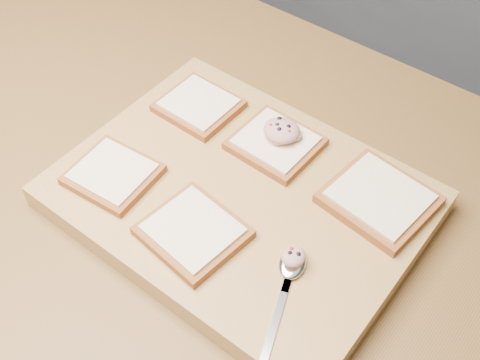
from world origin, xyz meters
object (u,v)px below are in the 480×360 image
object	(u,v)px
cutting_board	(240,199)
tuna_salad_dollop	(282,130)
spoon	(290,271)
bread_far_center	(276,143)

from	to	relation	value
cutting_board	tuna_salad_dollop	world-z (taller)	tuna_salad_dollop
tuna_salad_dollop	spoon	size ratio (longest dim) A/B	0.33
tuna_salad_dollop	cutting_board	bearing A→B (deg)	-86.36
cutting_board	spoon	xyz separation A→B (m)	(0.13, -0.07, 0.02)
bread_far_center	spoon	distance (m)	0.21
bread_far_center	tuna_salad_dollop	distance (m)	0.02
tuna_salad_dollop	spoon	distance (m)	0.22
cutting_board	spoon	size ratio (longest dim) A/B	2.95
cutting_board	spoon	distance (m)	0.15
tuna_salad_dollop	bread_far_center	bearing A→B (deg)	-107.42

